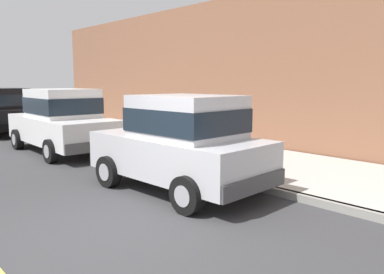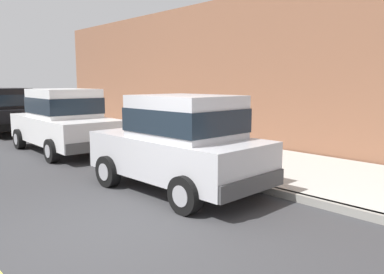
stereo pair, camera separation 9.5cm
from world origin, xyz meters
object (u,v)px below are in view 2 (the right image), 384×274
Objects in this scene: fire_hydrant at (246,159)px; car_silver_hatchback at (180,142)px; car_white_sedan at (64,120)px; car_black_hatchback at (5,110)px; dog_black at (205,141)px.

car_silver_hatchback is at bearing 167.43° from fire_hydrant.
fire_hydrant is at bearing -76.37° from car_white_sedan.
car_white_sedan reaches higher than fire_hydrant.
car_black_hatchback reaches higher than fire_hydrant.
car_white_sedan is (0.13, 5.60, 0.01)m from car_silver_hatchback.
car_silver_hatchback is 11.05m from car_black_hatchback.
car_black_hatchback is (0.08, 11.05, 0.00)m from car_silver_hatchback.
car_black_hatchback is 5.25× the size of fire_hydrant.
car_white_sedan reaches higher than dog_black.
car_white_sedan is at bearing 103.63° from fire_hydrant.
car_silver_hatchback is 3.78m from dog_black.
car_silver_hatchback and car_black_hatchback have the same top height.
dog_black is (2.81, -3.29, -0.55)m from car_white_sedan.
car_white_sedan is 5.45m from car_black_hatchback.
car_silver_hatchback is 5.56× the size of dog_black.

